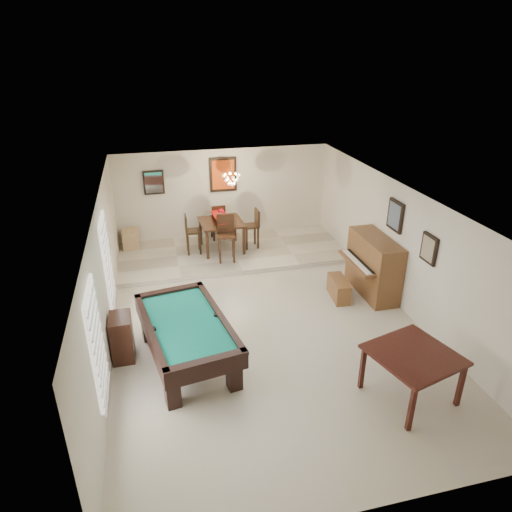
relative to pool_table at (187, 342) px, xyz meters
name	(u,v)px	position (x,y,z in m)	size (l,w,h in m)	color
ground_plane	(263,318)	(1.66, 1.08, -0.42)	(6.00, 9.00, 0.02)	beige
wall_back	(224,195)	(1.66, 5.58, 0.89)	(6.00, 0.04, 2.60)	silver
wall_front	(366,434)	(1.66, -3.42, 0.89)	(6.00, 0.04, 2.60)	silver
wall_left	(104,278)	(-1.34, 1.08, 0.89)	(0.04, 9.00, 2.60)	silver
wall_right	(401,247)	(4.66, 1.08, 0.89)	(0.04, 9.00, 2.60)	silver
ceiling	(264,198)	(1.66, 1.08, 2.19)	(6.00, 9.00, 0.04)	white
dining_step	(233,252)	(1.66, 4.33, -0.35)	(6.00, 2.50, 0.12)	beige
window_left_front	(97,343)	(-1.31, -1.12, 0.99)	(0.06, 1.00, 1.70)	white
window_left_rear	(107,260)	(-1.31, 1.68, 0.99)	(0.06, 1.00, 1.70)	white
pool_table	(187,342)	(0.00, 0.00, 0.00)	(1.34, 2.46, 0.82)	black
square_table	(410,375)	(3.35, -1.73, 0.01)	(1.21, 1.21, 0.84)	black
upright_piano	(367,266)	(4.19, 1.55, 0.26)	(0.90, 1.61, 1.34)	brown
piano_bench	(339,289)	(3.52, 1.49, -0.18)	(0.32, 0.82, 0.45)	brown
apothecary_chest	(122,337)	(-1.12, 0.41, 0.01)	(0.38, 0.57, 0.85)	black
dining_table	(222,233)	(1.39, 4.48, 0.17)	(1.12, 1.12, 0.92)	black
flower_vase	(221,213)	(1.39, 4.48, 0.75)	(0.14, 0.14, 0.23)	#A70E19
dining_chair_south	(226,239)	(1.40, 3.76, 0.30)	(0.44, 0.44, 1.19)	black
dining_chair_north	(218,221)	(1.41, 5.25, 0.23)	(0.38, 0.38, 1.04)	black
dining_chair_west	(193,234)	(0.63, 4.44, 0.24)	(0.39, 0.39, 1.05)	black
dining_chair_east	(251,229)	(2.19, 4.44, 0.24)	(0.39, 0.39, 1.06)	black
corner_bench	(131,239)	(-1.01, 5.21, -0.05)	(0.43, 0.54, 0.48)	tan
chandelier	(231,175)	(1.66, 4.28, 1.79)	(0.44, 0.44, 0.60)	#FFE5B2
back_painting	(223,175)	(1.66, 5.54, 1.49)	(0.75, 0.06, 0.95)	#D84C14
back_mirror	(154,183)	(-0.24, 5.54, 1.39)	(0.55, 0.06, 0.65)	white
right_picture_upper	(395,216)	(4.62, 1.38, 1.49)	(0.06, 0.55, 0.65)	slate
right_picture_lower	(429,249)	(4.62, 0.08, 1.29)	(0.06, 0.45, 0.55)	gray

